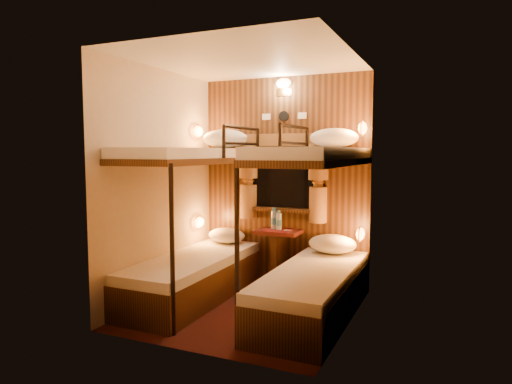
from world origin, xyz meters
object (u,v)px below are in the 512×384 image
at_px(bunk_right, 313,258).
at_px(table, 278,250).
at_px(bunk_left, 194,246).
at_px(bottle_left, 274,220).
at_px(bottle_right, 279,222).

relative_size(bunk_right, table, 2.90).
relative_size(bunk_left, table, 2.90).
bearing_deg(bottle_left, bunk_right, -48.89).
distance_m(bunk_left, bottle_right, 1.04).
bearing_deg(table, bottle_right, 55.23).
bearing_deg(table, bottle_left, 149.77).
bearing_deg(bunk_left, table, 50.33).
bearing_deg(bunk_right, table, 129.67).
height_order(bunk_right, bottle_right, bunk_right).
relative_size(bunk_left, bottle_right, 8.39).
height_order(bunk_left, bottle_left, bunk_left).
height_order(bunk_right, table, bunk_right).
bearing_deg(bottle_left, bunk_left, -125.21).
bearing_deg(bottle_right, bunk_right, -50.83).
xyz_separation_m(table, bottle_left, (-0.07, 0.04, 0.34)).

